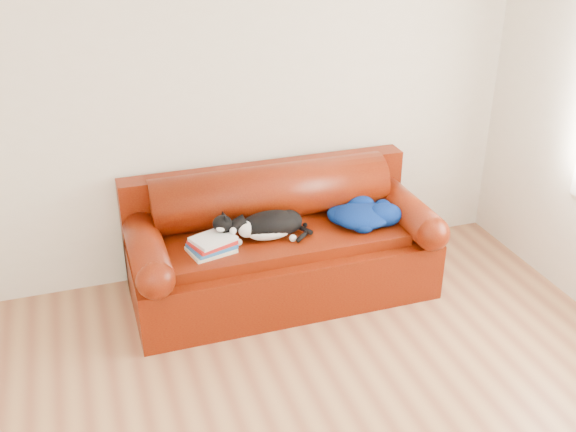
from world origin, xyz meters
name	(u,v)px	position (x,y,z in m)	size (l,w,h in m)	color
room_shell	(346,149)	(0.12, 0.02, 1.67)	(4.52, 4.02, 2.61)	beige
sofa_base	(282,263)	(0.31, 1.49, 0.24)	(2.10, 0.90, 0.50)	#3E0502
sofa_back	(271,210)	(0.31, 1.74, 0.54)	(2.10, 1.01, 0.88)	#3E0502
book_stack	(212,244)	(-0.21, 1.37, 0.55)	(0.33, 0.28, 0.10)	beige
cat	(270,226)	(0.21, 1.43, 0.59)	(0.63, 0.25, 0.23)	black
blanket	(364,214)	(0.90, 1.43, 0.57)	(0.50, 0.41, 0.16)	#020D3F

